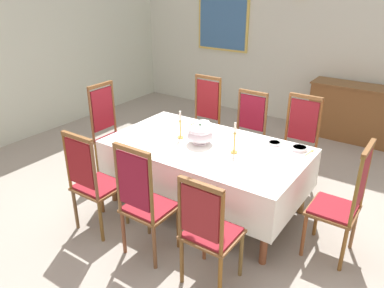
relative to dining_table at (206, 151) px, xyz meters
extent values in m
cube|color=gray|center=(0.00, -0.20, -0.72)|extent=(7.03, 6.97, 0.04)
cube|color=beige|center=(0.00, 3.33, 0.92)|extent=(7.03, 0.08, 3.24)
cylinder|color=brown|center=(-0.96, -0.50, -0.33)|extent=(0.07, 0.07, 0.74)
cylinder|color=brown|center=(0.96, -0.50, -0.33)|extent=(0.07, 0.07, 0.74)
cylinder|color=brown|center=(-0.96, 0.50, -0.33)|extent=(0.07, 0.07, 0.74)
cylinder|color=brown|center=(0.96, 0.50, -0.33)|extent=(0.07, 0.07, 0.74)
cube|color=brown|center=(0.00, 0.00, 0.00)|extent=(2.00, 1.08, 0.08)
cube|color=brown|center=(0.00, 0.00, 0.06)|extent=(2.12, 1.20, 0.03)
cube|color=white|center=(0.00, 0.00, 0.07)|extent=(2.14, 1.22, 0.00)
cube|color=white|center=(0.00, -0.60, -0.15)|extent=(2.14, 0.00, 0.45)
cube|color=white|center=(0.00, 0.60, -0.15)|extent=(2.14, 0.00, 0.45)
cube|color=white|center=(-1.06, 0.00, -0.15)|extent=(0.00, 1.22, 0.45)
cube|color=white|center=(1.06, 0.00, -0.15)|extent=(0.00, 1.22, 0.45)
cylinder|color=brown|center=(-0.89, -0.76, -0.47)|extent=(0.04, 0.04, 0.46)
cylinder|color=brown|center=(-0.51, -0.76, -0.47)|extent=(0.04, 0.04, 0.46)
cylinder|color=brown|center=(-0.89, -1.12, -0.47)|extent=(0.04, 0.04, 0.46)
cylinder|color=brown|center=(-0.51, -1.12, -0.47)|extent=(0.04, 0.04, 0.46)
cube|color=brown|center=(-0.70, -0.94, -0.23)|extent=(0.44, 0.42, 0.03)
cube|color=maroon|center=(-0.70, -0.94, -0.20)|extent=(0.40, 0.38, 0.02)
cylinder|color=brown|center=(-0.89, -1.13, 0.09)|extent=(0.03, 0.03, 0.61)
cylinder|color=brown|center=(-0.50, -1.13, 0.09)|extent=(0.03, 0.03, 0.61)
cube|color=maroon|center=(-0.70, -1.13, 0.12)|extent=(0.34, 0.02, 0.46)
cube|color=brown|center=(-0.70, -1.13, 0.40)|extent=(0.40, 0.04, 0.04)
cylinder|color=brown|center=(-0.51, 0.76, -0.47)|extent=(0.04, 0.04, 0.46)
cylinder|color=brown|center=(-0.89, 0.76, -0.47)|extent=(0.04, 0.04, 0.46)
cylinder|color=brown|center=(-0.51, 1.12, -0.47)|extent=(0.04, 0.04, 0.46)
cylinder|color=brown|center=(-0.89, 1.12, -0.47)|extent=(0.04, 0.04, 0.46)
cube|color=brown|center=(-0.70, 0.94, -0.23)|extent=(0.44, 0.42, 0.03)
cube|color=maroon|center=(-0.70, 0.94, -0.20)|extent=(0.40, 0.38, 0.02)
cylinder|color=brown|center=(-0.50, 1.13, 0.14)|extent=(0.03, 0.03, 0.70)
cylinder|color=brown|center=(-0.89, 1.13, 0.14)|extent=(0.03, 0.03, 0.70)
cube|color=maroon|center=(-0.70, 1.13, 0.17)|extent=(0.34, 0.02, 0.53)
cube|color=brown|center=(-0.70, 1.13, 0.49)|extent=(0.40, 0.04, 0.04)
cylinder|color=brown|center=(-0.20, -0.76, -0.47)|extent=(0.04, 0.04, 0.46)
cylinder|color=brown|center=(0.18, -0.76, -0.47)|extent=(0.04, 0.04, 0.46)
cylinder|color=brown|center=(-0.20, -1.12, -0.47)|extent=(0.04, 0.04, 0.46)
cylinder|color=brown|center=(0.18, -1.12, -0.47)|extent=(0.04, 0.04, 0.46)
cube|color=brown|center=(-0.01, -0.94, -0.23)|extent=(0.44, 0.42, 0.03)
cube|color=maroon|center=(-0.01, -0.94, -0.20)|extent=(0.40, 0.38, 0.02)
cylinder|color=brown|center=(-0.21, -1.13, 0.12)|extent=(0.03, 0.03, 0.66)
cylinder|color=brown|center=(0.18, -1.13, 0.12)|extent=(0.03, 0.03, 0.66)
cube|color=maroon|center=(-0.01, -1.13, 0.15)|extent=(0.34, 0.02, 0.50)
cube|color=brown|center=(-0.01, -1.13, 0.45)|extent=(0.40, 0.04, 0.04)
cylinder|color=brown|center=(0.18, 0.76, -0.47)|extent=(0.04, 0.04, 0.46)
cylinder|color=brown|center=(-0.20, 0.76, -0.47)|extent=(0.04, 0.04, 0.46)
cylinder|color=brown|center=(0.18, 1.12, -0.47)|extent=(0.04, 0.04, 0.46)
cylinder|color=brown|center=(-0.20, 1.12, -0.47)|extent=(0.04, 0.04, 0.46)
cube|color=brown|center=(-0.01, 0.94, -0.23)|extent=(0.44, 0.42, 0.03)
cube|color=maroon|center=(-0.01, 0.94, -0.20)|extent=(0.40, 0.38, 0.02)
cylinder|color=brown|center=(0.18, 1.13, 0.09)|extent=(0.03, 0.03, 0.60)
cylinder|color=brown|center=(-0.21, 1.13, 0.09)|extent=(0.03, 0.03, 0.60)
cube|color=maroon|center=(-0.01, 1.13, 0.12)|extent=(0.34, 0.02, 0.46)
cube|color=brown|center=(-0.01, 1.13, 0.39)|extent=(0.40, 0.04, 0.04)
cylinder|color=brown|center=(0.48, -0.76, -0.47)|extent=(0.04, 0.04, 0.46)
cylinder|color=brown|center=(0.86, -0.76, -0.47)|extent=(0.04, 0.04, 0.46)
cylinder|color=brown|center=(0.48, -1.12, -0.47)|extent=(0.04, 0.04, 0.46)
cylinder|color=brown|center=(0.86, -1.12, -0.47)|extent=(0.04, 0.04, 0.46)
cube|color=brown|center=(0.67, -0.94, -0.23)|extent=(0.44, 0.42, 0.03)
cube|color=maroon|center=(0.67, -0.94, -0.20)|extent=(0.40, 0.38, 0.02)
cylinder|color=brown|center=(0.48, -1.13, 0.06)|extent=(0.03, 0.03, 0.56)
cylinder|color=brown|center=(0.87, -1.13, 0.06)|extent=(0.03, 0.03, 0.56)
cube|color=maroon|center=(0.67, -1.13, 0.09)|extent=(0.34, 0.02, 0.42)
cube|color=brown|center=(0.67, -1.13, 0.34)|extent=(0.40, 0.04, 0.04)
cylinder|color=brown|center=(0.86, 0.76, -0.47)|extent=(0.04, 0.04, 0.46)
cylinder|color=brown|center=(0.48, 0.76, -0.47)|extent=(0.04, 0.04, 0.46)
cylinder|color=brown|center=(0.86, 1.12, -0.47)|extent=(0.04, 0.04, 0.46)
cylinder|color=brown|center=(0.48, 1.12, -0.47)|extent=(0.04, 0.04, 0.46)
cube|color=brown|center=(0.67, 0.94, -0.23)|extent=(0.44, 0.42, 0.03)
cube|color=maroon|center=(0.67, 0.94, -0.20)|extent=(0.40, 0.38, 0.02)
cylinder|color=brown|center=(0.87, 1.13, 0.12)|extent=(0.03, 0.03, 0.67)
cylinder|color=brown|center=(0.48, 1.13, 0.12)|extent=(0.03, 0.03, 0.67)
cube|color=maroon|center=(0.67, 1.13, 0.15)|extent=(0.34, 0.02, 0.51)
cube|color=brown|center=(0.67, 1.13, 0.45)|extent=(0.40, 0.04, 0.04)
cylinder|color=brown|center=(-1.22, 0.19, -0.47)|extent=(0.04, 0.04, 0.46)
cylinder|color=brown|center=(-1.22, -0.19, -0.47)|extent=(0.04, 0.04, 0.46)
cylinder|color=brown|center=(-1.58, 0.19, -0.47)|extent=(0.04, 0.04, 0.46)
cylinder|color=brown|center=(-1.58, -0.19, -0.47)|extent=(0.04, 0.04, 0.46)
cube|color=brown|center=(-1.40, 0.00, -0.23)|extent=(0.42, 0.44, 0.03)
cube|color=maroon|center=(-1.40, 0.00, -0.20)|extent=(0.38, 0.40, 0.02)
cylinder|color=brown|center=(-1.59, 0.20, 0.14)|extent=(0.03, 0.03, 0.71)
cylinder|color=brown|center=(-1.59, -0.20, 0.14)|extent=(0.03, 0.03, 0.71)
cube|color=maroon|center=(-1.59, 0.00, 0.18)|extent=(0.02, 0.34, 0.54)
cube|color=brown|center=(-1.59, 0.00, 0.50)|extent=(0.04, 0.40, 0.04)
cylinder|color=brown|center=(1.22, -0.19, -0.47)|extent=(0.04, 0.04, 0.46)
cylinder|color=brown|center=(1.22, 0.19, -0.47)|extent=(0.04, 0.04, 0.46)
cylinder|color=brown|center=(1.58, -0.19, -0.47)|extent=(0.04, 0.04, 0.46)
cylinder|color=brown|center=(1.58, 0.19, -0.47)|extent=(0.04, 0.04, 0.46)
cube|color=brown|center=(1.40, 0.00, -0.23)|extent=(0.42, 0.44, 0.03)
cube|color=maroon|center=(1.40, 0.00, -0.20)|extent=(0.38, 0.40, 0.02)
cylinder|color=brown|center=(1.59, -0.20, 0.12)|extent=(0.03, 0.03, 0.67)
cylinder|color=brown|center=(1.59, 0.20, 0.12)|extent=(0.03, 0.03, 0.67)
cube|color=maroon|center=(1.59, 0.00, 0.15)|extent=(0.02, 0.34, 0.51)
cube|color=brown|center=(1.59, 0.00, 0.45)|extent=(0.04, 0.40, 0.04)
cylinder|color=white|center=(-0.08, 0.00, 0.09)|extent=(0.16, 0.16, 0.02)
ellipsoid|color=white|center=(-0.08, 0.00, 0.16)|extent=(0.29, 0.29, 0.13)
ellipsoid|color=white|center=(-0.08, 0.00, 0.24)|extent=(0.26, 0.26, 0.10)
sphere|color=#486F4C|center=(-0.08, 0.00, 0.30)|extent=(0.03, 0.03, 0.03)
cylinder|color=gold|center=(-0.34, 0.00, 0.08)|extent=(0.07, 0.07, 0.02)
cylinder|color=gold|center=(-0.34, 0.00, 0.19)|extent=(0.02, 0.02, 0.19)
cone|color=gold|center=(-0.34, 0.00, 0.29)|extent=(0.04, 0.04, 0.02)
cylinder|color=silver|center=(-0.34, 0.00, 0.35)|extent=(0.02, 0.02, 0.10)
cylinder|color=gold|center=(0.34, 0.00, 0.08)|extent=(0.07, 0.07, 0.02)
cylinder|color=gold|center=(0.34, 0.00, 0.19)|extent=(0.02, 0.02, 0.20)
cone|color=gold|center=(0.34, 0.00, 0.30)|extent=(0.04, 0.04, 0.02)
cylinder|color=silver|center=(0.34, 0.00, 0.36)|extent=(0.02, 0.02, 0.10)
cylinder|color=white|center=(0.88, 0.45, 0.09)|extent=(0.17, 0.17, 0.04)
cylinder|color=white|center=(0.88, 0.45, 0.10)|extent=(0.14, 0.14, 0.03)
torus|color=#486F4C|center=(0.88, 0.45, 0.11)|extent=(0.16, 0.16, 0.01)
cylinder|color=white|center=(-0.36, 0.50, 0.10)|extent=(0.17, 0.17, 0.04)
cylinder|color=white|center=(-0.36, 0.50, 0.10)|extent=(0.14, 0.14, 0.03)
torus|color=#486F4C|center=(-0.36, 0.50, 0.11)|extent=(0.16, 0.16, 0.01)
cylinder|color=white|center=(0.60, 0.44, 0.09)|extent=(0.14, 0.14, 0.03)
cylinder|color=white|center=(0.60, 0.44, 0.09)|extent=(0.12, 0.12, 0.02)
torus|color=#486F4C|center=(0.60, 0.44, 0.10)|extent=(0.14, 0.14, 0.01)
cube|color=gold|center=(0.99, 0.42, 0.08)|extent=(0.03, 0.14, 0.00)
ellipsoid|color=gold|center=(1.00, 0.50, 0.08)|extent=(0.03, 0.05, 0.01)
cube|color=gold|center=(-0.48, 0.46, 0.08)|extent=(0.02, 0.14, 0.00)
ellipsoid|color=gold|center=(-0.47, 0.55, 0.08)|extent=(0.03, 0.05, 0.01)
cube|color=brown|center=(0.91, 3.01, -0.26)|extent=(1.40, 0.44, 0.88)
cube|color=brown|center=(0.91, 3.01, 0.19)|extent=(1.44, 0.48, 0.02)
cube|color=brown|center=(1.26, 3.23, -0.26)|extent=(0.59, 0.01, 0.70)
cube|color=brown|center=(0.56, 3.23, -0.26)|extent=(0.59, 0.01, 0.70)
cube|color=#D1B251|center=(-1.73, 3.27, 1.01)|extent=(1.06, 0.04, 1.15)
cube|color=#396291|center=(-1.73, 3.25, 1.01)|extent=(0.98, 0.01, 1.07)
camera|label=1|loc=(2.00, -3.16, 1.76)|focal=35.41mm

